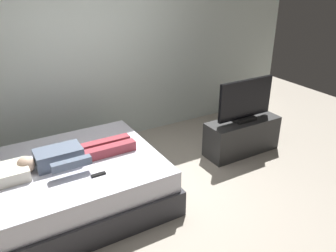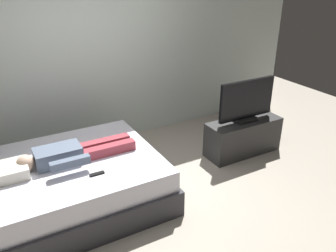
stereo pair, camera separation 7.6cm
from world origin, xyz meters
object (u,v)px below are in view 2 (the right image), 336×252
at_px(person, 71,154).
at_px(bed, 72,183).
at_px(remote, 97,174).
at_px(pillow, 2,173).
at_px(tv_stand, 243,137).
at_px(tv, 246,102).

bearing_deg(person, bed, -157.23).
xyz_separation_m(bed, remote, (0.18, -0.39, 0.29)).
xyz_separation_m(pillow, tv_stand, (3.10, -0.01, -0.35)).
bearing_deg(pillow, remote, -25.13).
distance_m(person, remote, 0.44).
bearing_deg(pillow, bed, 0.00).
bearing_deg(person, pillow, -178.99).
xyz_separation_m(bed, pillow, (-0.66, 0.00, 0.34)).
bearing_deg(remote, person, 110.47).
bearing_deg(tv, bed, 179.81).
relative_size(remote, tv_stand, 0.14).
bearing_deg(pillow, tv_stand, -0.15).
distance_m(bed, pillow, 0.74).
height_order(bed, tv, tv).
bearing_deg(remote, tv_stand, 9.64).
height_order(bed, remote, remote).
xyz_separation_m(pillow, person, (0.69, 0.01, 0.02)).
relative_size(bed, person, 1.55).
bearing_deg(tv_stand, bed, 179.81).
bearing_deg(tv_stand, tv, -165.96).
bearing_deg(bed, person, 22.77).
xyz_separation_m(bed, tv, (2.45, -0.01, 0.52)).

